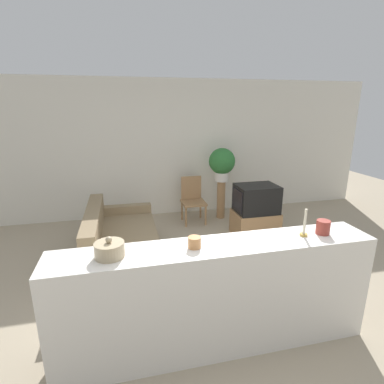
{
  "coord_description": "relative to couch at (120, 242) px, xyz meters",
  "views": [
    {
      "loc": [
        -0.76,
        -2.53,
        2.18
      ],
      "look_at": [
        0.31,
        1.97,
        0.85
      ],
      "focal_mm": 28.0,
      "sensor_mm": 36.0,
      "label": 1
    }
  ],
  "objects": [
    {
      "name": "ground_plane",
      "position": [
        0.86,
        -1.6,
        -0.27
      ],
      "size": [
        14.0,
        14.0,
        0.0
      ],
      "primitive_type": "plane",
      "color": "tan"
    },
    {
      "name": "couch",
      "position": [
        0.0,
        0.0,
        0.0
      ],
      "size": [
        0.98,
        1.78,
        0.77
      ],
      "color": "#847051",
      "rests_on": "ground_plane"
    },
    {
      "name": "coffee_tin",
      "position": [
        1.88,
        -1.9,
        0.83
      ],
      "size": [
        0.12,
        0.12,
        0.13
      ],
      "color": "#99382D",
      "rests_on": "foreground_counter"
    },
    {
      "name": "candlestick",
      "position": [
        1.69,
        -1.9,
        0.85
      ],
      "size": [
        0.07,
        0.07,
        0.26
      ],
      "color": "#B7933D",
      "rests_on": "foreground_counter"
    },
    {
      "name": "wall_back",
      "position": [
        0.86,
        1.83,
        1.08
      ],
      "size": [
        9.0,
        0.06,
        2.7
      ],
      "color": "silver",
      "rests_on": "ground_plane"
    },
    {
      "name": "wooden_chair",
      "position": [
        1.39,
        1.25,
        0.2
      ],
      "size": [
        0.44,
        0.44,
        0.87
      ],
      "color": "#9E754C",
      "rests_on": "ground_plane"
    },
    {
      "name": "foreground_counter",
      "position": [
        0.86,
        -1.9,
        0.25
      ],
      "size": [
        2.86,
        0.44,
        1.04
      ],
      "color": "white",
      "rests_on": "ground_plane"
    },
    {
      "name": "candle_jar",
      "position": [
        0.65,
        -1.9,
        0.81
      ],
      "size": [
        0.11,
        0.11,
        0.1
      ],
      "color": "#C6844C",
      "rests_on": "foreground_counter"
    },
    {
      "name": "potted_plant",
      "position": [
        1.98,
        1.3,
        0.86
      ],
      "size": [
        0.51,
        0.51,
        0.65
      ],
      "color": "white",
      "rests_on": "plant_stand"
    },
    {
      "name": "decorative_bowl",
      "position": [
        -0.04,
        -1.9,
        0.83
      ],
      "size": [
        0.24,
        0.24,
        0.17
      ],
      "color": "tan",
      "rests_on": "foreground_counter"
    },
    {
      "name": "television",
      "position": [
        2.29,
        0.35,
        0.4
      ],
      "size": [
        0.7,
        0.52,
        0.47
      ],
      "color": "black",
      "rests_on": "tv_stand"
    },
    {
      "name": "tv_stand",
      "position": [
        2.29,
        0.35,
        -0.05
      ],
      "size": [
        0.74,
        0.55,
        0.43
      ],
      "color": "#9E754C",
      "rests_on": "ground_plane"
    },
    {
      "name": "plant_stand",
      "position": [
        1.98,
        1.3,
        0.11
      ],
      "size": [
        0.16,
        0.16,
        0.76
      ],
      "color": "#9E754C",
      "rests_on": "ground_plane"
    }
  ]
}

